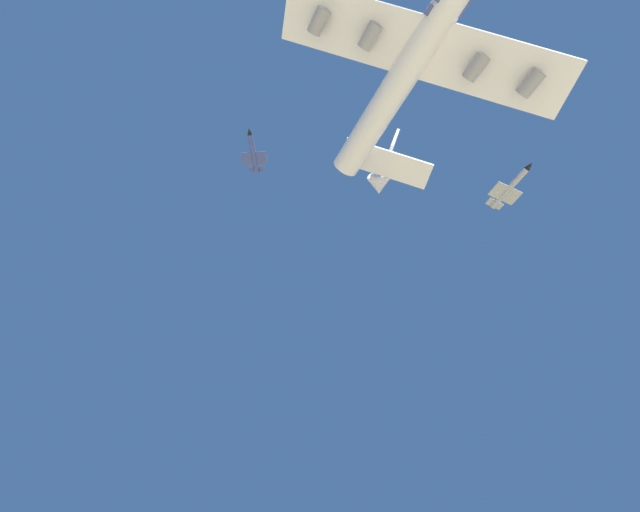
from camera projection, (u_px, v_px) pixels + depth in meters
carrier_jet at (425, 44)px, 92.05m from camera, size 54.33×66.68×23.74m
chase_jet_left_wing at (254, 153)px, 139.85m from camera, size 13.55×12.01×4.00m
chase_jet_right_wing at (509, 188)px, 117.06m from camera, size 9.03×15.16×4.00m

